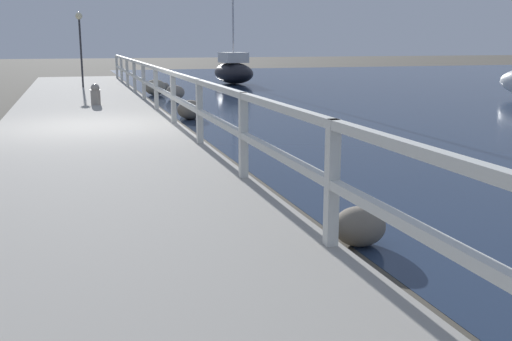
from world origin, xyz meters
name	(u,v)px	position (x,y,z in m)	size (l,w,h in m)	color
ground_plane	(90,139)	(0.00, 0.00, 0.00)	(120.00, 120.00, 0.00)	#4C473D
dock_walkway	(90,133)	(0.00, 0.00, 0.14)	(3.65, 36.00, 0.27)	#9E998E
railing	(173,88)	(1.73, 0.00, 1.00)	(0.10, 32.50, 1.07)	silver
boulder_mid_strip	(164,86)	(3.32, 12.23, 0.15)	(0.40, 0.36, 0.30)	gray
boulder_upstream	(175,92)	(3.04, 7.86, 0.24)	(0.65, 0.59, 0.49)	gray
boulder_water_edge	(359,226)	(2.31, -7.48, 0.19)	(0.52, 0.47, 0.39)	slate
boulder_far_strip	(155,87)	(2.63, 9.79, 0.29)	(0.77, 0.69, 0.58)	gray
boulder_near_dock	(187,109)	(2.65, 3.47, 0.16)	(0.42, 0.38, 0.32)	gray
boulder_downstream	(190,110)	(2.55, 2.53, 0.25)	(0.66, 0.59, 0.49)	slate
mooring_bollard	(95,94)	(0.29, 4.20, 0.55)	(0.26, 0.26, 0.57)	gray
dock_lamp	(80,33)	(0.09, 10.82, 2.25)	(0.25, 0.25, 2.70)	#2D2D33
sailboat_black	(233,70)	(6.95, 14.85, 0.61)	(1.84, 3.37, 7.21)	black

